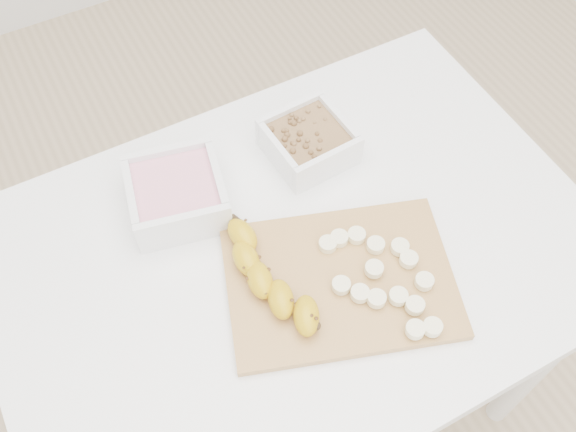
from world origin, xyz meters
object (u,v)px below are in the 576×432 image
bowl_granola (309,141)px  bowl_yogurt (177,194)px  cutting_board (340,281)px  banana (271,279)px  table (296,276)px

bowl_granola → bowl_yogurt: bearing=179.7°
cutting_board → banana: bearing=157.6°
bowl_yogurt → bowl_granola: size_ratio=1.26×
bowl_yogurt → cutting_board: bowl_yogurt is taller
cutting_board → banana: 0.11m
table → bowl_yogurt: bearing=128.7°
table → bowl_granola: (0.12, 0.17, 0.13)m
bowl_granola → cutting_board: bearing=-108.4°
cutting_board → banana: (-0.10, 0.04, 0.03)m
table → bowl_yogurt: bowl_yogurt is taller
table → bowl_granola: size_ratio=6.73×
banana → bowl_yogurt: bearing=111.2°
bowl_yogurt → table: bearing=-51.3°
table → bowl_yogurt: 0.26m
bowl_yogurt → cutting_board: 0.31m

